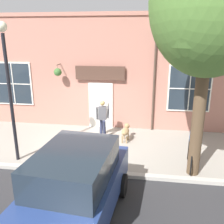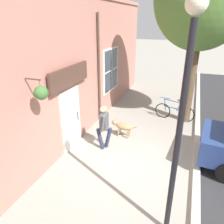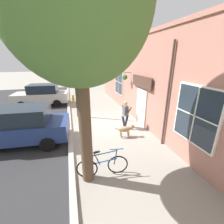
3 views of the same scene
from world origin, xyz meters
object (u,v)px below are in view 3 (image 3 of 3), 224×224
Objects in this scene: parked_car_mid_block at (20,126)px; street_lamp at (74,71)px; leaning_bicycle at (103,165)px; dog_on_leash at (126,129)px; street_tree_by_curb at (74,7)px; pedestrian_walking at (125,112)px; fire_hydrant at (73,99)px; parked_car_nearest_curb at (42,95)px.

parked_car_mid_block is 4.46m from street_lamp.
leaning_bicycle is 4.39m from parked_car_mid_block.
street_tree_by_curb is at bearing 44.87° from dog_on_leash.
street_tree_by_curb reaches higher than street_lamp.
pedestrian_walking is 1.51× the size of dog_on_leash.
dog_on_leash is 1.36× the size of fire_hydrant.
street_lamp reaches higher than pedestrian_walking.
leaning_bicycle is at bearing 53.10° from dog_on_leash.
pedestrian_walking reaches higher than fire_hydrant.
parked_car_nearest_curb is 6.45m from parked_car_mid_block.
fire_hydrant is (-2.53, 0.05, -0.48)m from parked_car_nearest_curb.
parked_car_mid_block is (5.19, 0.27, -0.05)m from pedestrian_walking.
parked_car_mid_block is at bearing -43.91° from leaning_bicycle.
fire_hydrant is at bearing -72.24° from dog_on_leash.
parked_car_nearest_curb is at bearing -75.05° from street_tree_by_curb.
dog_on_leash is at bearing 107.76° from fire_hydrant.
street_lamp is at bearing -59.05° from dog_on_leash.
parked_car_nearest_curb is (2.53, -9.46, -3.96)m from street_tree_by_curb.
parked_car_nearest_curb is 2.57m from fire_hydrant.
parked_car_mid_block reaches higher than leaning_bicycle.
parked_car_mid_block is at bearing 68.15° from fire_hydrant.
street_tree_by_curb is 10.41m from fire_hydrant.
pedestrian_walking is 0.35× the size of street_lamp.
dog_on_leash is (0.33, 1.01, -0.51)m from pedestrian_walking.
street_lamp is 4.42m from fire_hydrant.
street_tree_by_curb reaches higher than parked_car_mid_block.
street_lamp reaches higher than fire_hydrant.
leaning_bicycle is 0.39× the size of parked_car_mid_block.
pedestrian_walking is 1.18m from dog_on_leash.
street_lamp reaches higher than parked_car_mid_block.
fire_hydrant is (2.62, -6.13, -0.54)m from pedestrian_walking.
pedestrian_walking is 0.91× the size of leaning_bicycle.
pedestrian_walking is 3.91m from leaning_bicycle.
parked_car_mid_block is 0.98× the size of street_lamp.
dog_on_leash is 7.49m from fire_hydrant.
parked_car_nearest_curb is at bearing -50.20° from pedestrian_walking.
dog_on_leash is 0.24× the size of parked_car_mid_block.
dog_on_leash is 5.47m from street_tree_by_curb.
street_tree_by_curb is (2.29, 2.28, 4.42)m from dog_on_leash.
parked_car_nearest_curb is (4.81, -7.19, 0.45)m from dog_on_leash.
leaning_bicycle is 6.43m from street_lamp.
street_lamp is (-2.67, 3.62, 2.12)m from parked_car_nearest_curb.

